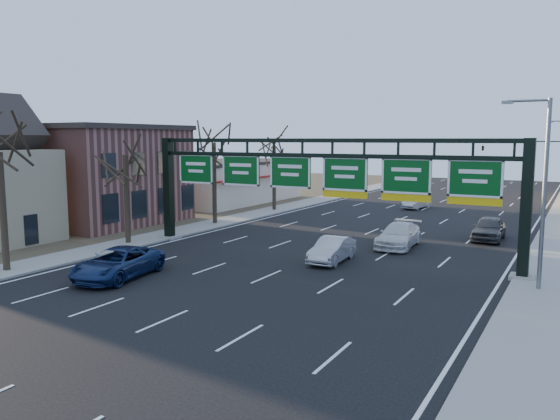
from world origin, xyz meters
The scene contains 18 objects.
ground centered at (0.00, 0.00, 0.00)m, with size 160.00×160.00×0.00m, color black.
sidewalk_left centered at (-12.80, 20.00, 0.06)m, with size 3.00×120.00×0.12m, color gray.
sidewalk_right centered at (12.80, 20.00, 0.06)m, with size 3.00×120.00×0.12m, color gray.
dirt_strip_left centered at (-25.00, 20.00, 0.03)m, with size 21.00×120.00×0.06m, color #473D2B.
lane_markings centered at (0.00, 20.00, 0.01)m, with size 21.60×120.00×0.01m, color white.
sign_gantry centered at (0.16, 8.00, 4.63)m, with size 24.60×1.20×7.20m.
brick_block centered at (-21.50, 11.00, 4.16)m, with size 10.40×12.40×8.30m.
cream_strip centered at (-21.48, 29.00, 2.36)m, with size 10.90×18.40×4.70m.
tree_gantry centered at (-12.80, 5.00, 7.11)m, with size 3.60×3.60×8.48m.
tree_mid centered at (-12.80, 15.00, 7.85)m, with size 3.60×3.60×9.24m.
tree_far centered at (-12.80, 25.00, 7.48)m, with size 3.60×3.60×8.86m.
streetlight_near centered at (12.47, 6.00, 5.08)m, with size 2.15×0.22×9.00m.
traffic_signal_mast centered at (5.69, 55.00, 5.50)m, with size 10.16×0.54×7.00m.
car_blue_suv centered at (-6.56, -1.99, 0.78)m, with size 2.57×5.58×1.55m, color navy.
car_silver_sedan centered at (1.56, 6.85, 0.72)m, with size 1.52×4.35×1.43m, color #A7A7AC.
car_white_wagon centered at (3.62, 13.12, 0.78)m, with size 2.19×5.38×1.56m, color silver.
car_grey_far centered at (8.44, 18.72, 0.83)m, with size 1.97×4.89×1.67m, color #383A3C.
car_silver_distant centered at (-0.82, 33.58, 0.68)m, with size 1.45×4.15×1.37m, color #B1B2B7.
Camera 1 is at (14.24, -21.87, 7.17)m, focal length 35.00 mm.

